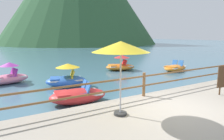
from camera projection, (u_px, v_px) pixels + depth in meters
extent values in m
plane|color=#477084|center=(15.00, 49.00, 40.58)|extent=(200.00, 200.00, 0.00)
cylinder|color=brown|center=(144.00, 84.00, 8.23)|extent=(0.12, 0.12, 0.95)
cylinder|color=brown|center=(144.00, 76.00, 8.17)|extent=(23.80, 0.07, 0.07)
cylinder|color=brown|center=(144.00, 86.00, 8.24)|extent=(23.80, 0.07, 0.07)
cylinder|color=#4C331E|center=(220.00, 91.00, 8.43)|extent=(0.06, 0.06, 0.35)
cylinder|color=#B2B2B7|center=(121.00, 83.00, 6.19)|extent=(0.05, 0.05, 2.00)
cone|color=yellow|center=(121.00, 47.00, 6.01)|extent=(1.70, 1.70, 0.32)
cylinder|color=#333333|center=(120.00, 113.00, 6.35)|extent=(0.40, 0.40, 0.08)
ellipsoid|color=orange|center=(120.00, 67.00, 16.74)|extent=(2.64, 1.98, 0.50)
cube|color=silver|center=(120.00, 66.00, 16.72)|extent=(2.07, 1.60, 0.06)
cube|color=red|center=(121.00, 65.00, 17.01)|extent=(0.50, 0.50, 0.08)
cube|color=red|center=(124.00, 62.00, 17.01)|extent=(0.32, 0.44, 0.43)
cube|color=red|center=(123.00, 65.00, 16.50)|extent=(0.50, 0.50, 0.08)
cube|color=red|center=(126.00, 63.00, 16.50)|extent=(0.32, 0.44, 0.43)
cube|color=orange|center=(113.00, 66.00, 16.56)|extent=(0.78, 1.04, 0.12)
cone|color=red|center=(122.00, 56.00, 16.62)|extent=(1.59, 1.59, 0.22)
ellipsoid|color=pink|center=(8.00, 79.00, 12.10)|extent=(2.51, 1.61, 0.54)
cube|color=silver|center=(8.00, 77.00, 12.09)|extent=(1.97, 1.30, 0.06)
cube|color=purple|center=(10.00, 75.00, 12.35)|extent=(0.48, 0.48, 0.08)
cube|color=purple|center=(13.00, 71.00, 12.44)|extent=(0.29, 0.44, 0.43)
cube|color=purple|center=(13.00, 76.00, 12.04)|extent=(0.48, 0.48, 0.08)
cube|color=purple|center=(15.00, 72.00, 12.13)|extent=(0.29, 0.44, 0.43)
cone|color=purple|center=(9.00, 64.00, 12.04)|extent=(1.28, 1.28, 0.22)
ellipsoid|color=orange|center=(175.00, 68.00, 16.45)|extent=(2.74, 1.82, 0.47)
cube|color=silver|center=(175.00, 67.00, 16.44)|extent=(2.15, 1.47, 0.06)
cube|color=blue|center=(174.00, 65.00, 16.74)|extent=(0.48, 0.48, 0.08)
cube|color=blue|center=(175.00, 62.00, 16.83)|extent=(0.29, 0.44, 0.43)
cube|color=blue|center=(179.00, 66.00, 16.38)|extent=(0.48, 0.48, 0.08)
cube|color=blue|center=(181.00, 63.00, 16.47)|extent=(0.29, 0.44, 0.43)
cube|color=orange|center=(171.00, 67.00, 15.95)|extent=(0.74, 1.00, 0.12)
ellipsoid|color=blue|center=(66.00, 81.00, 11.50)|extent=(2.49, 1.93, 0.57)
cube|color=silver|center=(66.00, 79.00, 11.49)|extent=(1.96, 1.56, 0.06)
cube|color=yellow|center=(69.00, 77.00, 11.78)|extent=(0.49, 0.49, 0.08)
cube|color=yellow|center=(72.00, 73.00, 11.79)|extent=(0.31, 0.44, 0.43)
cube|color=yellow|center=(69.00, 79.00, 11.26)|extent=(0.49, 0.49, 0.08)
cube|color=yellow|center=(73.00, 75.00, 11.27)|extent=(0.31, 0.44, 0.43)
cube|color=blue|center=(55.00, 79.00, 11.31)|extent=(0.73, 1.06, 0.12)
cone|color=yellow|center=(68.00, 65.00, 11.39)|extent=(1.61, 1.61, 0.22)
ellipsoid|color=red|center=(78.00, 96.00, 8.66)|extent=(2.53, 1.63, 0.59)
cube|color=silver|center=(78.00, 94.00, 8.64)|extent=(1.98, 1.33, 0.06)
cube|color=blue|center=(80.00, 90.00, 8.94)|extent=(0.45, 0.45, 0.08)
cube|color=blue|center=(84.00, 85.00, 8.98)|extent=(0.26, 0.42, 0.43)
cube|color=blue|center=(84.00, 93.00, 8.47)|extent=(0.45, 0.45, 0.08)
cube|color=blue|center=(88.00, 87.00, 8.50)|extent=(0.26, 0.42, 0.43)
cube|color=red|center=(62.00, 94.00, 8.37)|extent=(0.64, 0.99, 0.12)
cone|color=#2D5633|center=(42.00, 9.00, 67.17)|extent=(27.55, 27.55, 22.10)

